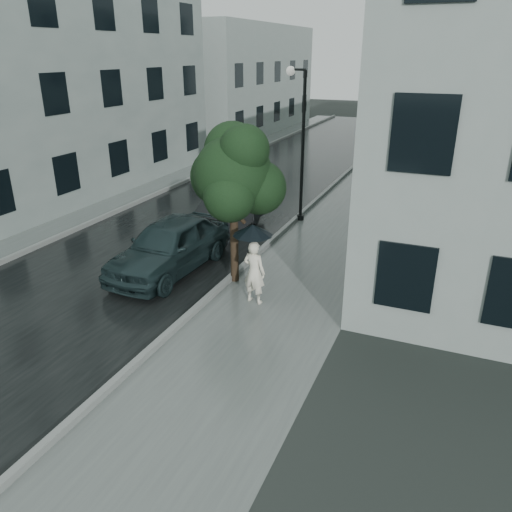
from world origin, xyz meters
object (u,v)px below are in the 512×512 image
at_px(street_tree, 234,174).
at_px(pedestrian, 254,272).
at_px(lamp_post, 299,136).
at_px(car_far, 225,215).
at_px(car_near, 170,246).

bearing_deg(street_tree, pedestrian, -46.68).
bearing_deg(pedestrian, lamp_post, -71.80).
distance_m(street_tree, car_far, 4.70).
distance_m(street_tree, lamp_post, 5.93).
bearing_deg(street_tree, car_near, -174.99).
xyz_separation_m(lamp_post, car_far, (-1.91, -2.44, -2.50)).
xyz_separation_m(street_tree, lamp_post, (-0.14, 5.92, 0.10)).
bearing_deg(car_far, street_tree, -57.86).
bearing_deg(street_tree, lamp_post, 91.40).
height_order(pedestrian, lamp_post, lamp_post).
relative_size(lamp_post, car_far, 1.38).
distance_m(pedestrian, lamp_post, 7.47).
bearing_deg(pedestrian, street_tree, -37.92).
distance_m(pedestrian, street_tree, 2.68).
height_order(car_near, car_far, car_near).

